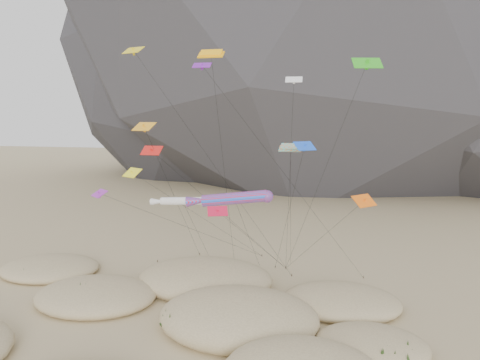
# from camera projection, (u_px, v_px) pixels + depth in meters

# --- Properties ---
(ground) EXTENTS (500.00, 500.00, 0.00)m
(ground) POSITION_uv_depth(u_px,v_px,m) (167.00, 345.00, 38.42)
(ground) COLOR #CCB789
(ground) RESTS_ON ground
(dunes) EXTENTS (48.37, 35.44, 4.04)m
(dunes) POSITION_uv_depth(u_px,v_px,m) (164.00, 315.00, 42.67)
(dunes) COLOR #CCB789
(dunes) RESTS_ON ground
(dune_grass) EXTENTS (42.03, 27.14, 1.40)m
(dune_grass) POSITION_uv_depth(u_px,v_px,m) (175.00, 321.00, 41.09)
(dune_grass) COLOR black
(dune_grass) RESTS_ON ground
(kite_stakes) EXTENTS (26.10, 7.18, 0.30)m
(kite_stakes) POSITION_uv_depth(u_px,v_px,m) (256.00, 264.00, 59.62)
(kite_stakes) COLOR #3F2D1E
(kite_stakes) RESTS_ON ground
(rainbow_tube_kite) EXTENTS (8.89, 12.99, 11.54)m
(rainbow_tube_kite) POSITION_uv_depth(u_px,v_px,m) (231.00, 199.00, 47.03)
(rainbow_tube_kite) COLOR red
(rainbow_tube_kite) RESTS_ON ground
(white_tube_kite) EXTENTS (6.96, 12.53, 10.47)m
(white_tube_kite) POSITION_uv_depth(u_px,v_px,m) (180.00, 201.00, 50.13)
(white_tube_kite) COLOR white
(white_tube_kite) RESTS_ON ground
(orange_parafoil) EXTENTS (2.96, 6.81, 26.26)m
(orange_parafoil) POSITION_uv_depth(u_px,v_px,m) (211.00, 56.00, 51.90)
(orange_parafoil) COLOR #FFAC0D
(orange_parafoil) RESTS_ON ground
(multi_parafoil) EXTENTS (2.77, 11.26, 16.08)m
(multi_parafoil) POSITION_uv_depth(u_px,v_px,m) (290.00, 149.00, 47.62)
(multi_parafoil) COLOR #FF601A
(multi_parafoil) RESTS_ON ground
(delta_kites) EXTENTS (28.21, 22.92, 26.17)m
(delta_kites) POSITION_uv_depth(u_px,v_px,m) (222.00, 135.00, 46.38)
(delta_kites) COLOR red
(delta_kites) RESTS_ON ground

